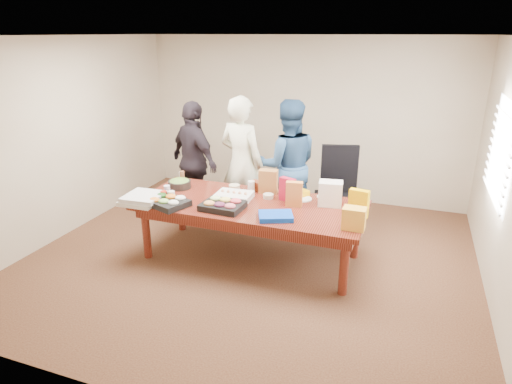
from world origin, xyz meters
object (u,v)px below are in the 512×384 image
at_px(salad_bowl, 180,184).
at_px(person_center, 242,163).
at_px(office_chair, 335,196).
at_px(sheet_cake, 234,196).
at_px(person_right, 287,165).
at_px(conference_table, 251,230).

bearing_deg(salad_bowl, person_center, 47.97).
relative_size(office_chair, salad_bowl, 3.98).
bearing_deg(sheet_cake, person_right, 66.56).
relative_size(conference_table, sheet_cake, 6.31).
distance_m(conference_table, salad_bowl, 1.20).
distance_m(person_center, sheet_cake, 0.89).
bearing_deg(person_right, conference_table, 60.44).
xyz_separation_m(conference_table, person_center, (-0.48, 0.89, 0.59)).
xyz_separation_m(person_right, salad_bowl, (-1.25, -0.90, -0.14)).
bearing_deg(office_chair, person_right, 155.06).
xyz_separation_m(person_center, person_right, (0.63, 0.20, -0.02)).
relative_size(conference_table, office_chair, 2.30).
relative_size(office_chair, person_right, 0.65).
xyz_separation_m(conference_table, sheet_cake, (-0.25, 0.06, 0.41)).
bearing_deg(person_center, salad_bowl, 61.72).
height_order(conference_table, salad_bowl, salad_bowl).
height_order(person_center, salad_bowl, person_center).
bearing_deg(salad_bowl, office_chair, 21.26).
relative_size(conference_table, salad_bowl, 9.13).
distance_m(conference_table, person_right, 1.24).
height_order(office_chair, sheet_cake, office_chair).
bearing_deg(office_chair, conference_table, -147.02).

